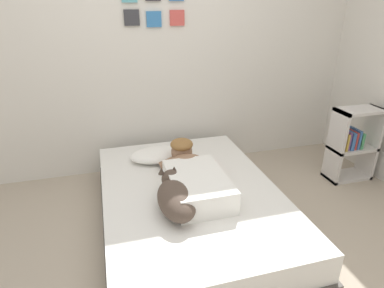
{
  "coord_description": "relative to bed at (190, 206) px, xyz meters",
  "views": [
    {
      "loc": [
        -0.54,
        -1.63,
        1.71
      ],
      "look_at": [
        0.15,
        0.84,
        0.58
      ],
      "focal_mm": 30.54,
      "sensor_mm": 36.0,
      "label": 1
    }
  ],
  "objects": [
    {
      "name": "cell_phone",
      "position": [
        0.19,
        0.06,
        0.17
      ],
      "size": [
        0.07,
        0.14,
        0.01
      ],
      "primitive_type": "cube",
      "color": "black",
      "rests_on": "bed"
    },
    {
      "name": "bed",
      "position": [
        0.0,
        0.0,
        0.0
      ],
      "size": [
        1.41,
        2.0,
        0.33
      ],
      "color": "#4C4742",
      "rests_on": "ground"
    },
    {
      "name": "back_wall",
      "position": [
        -0.05,
        1.16,
        1.09
      ],
      "size": [
        4.26,
        0.12,
        2.5
      ],
      "color": "silver",
      "rests_on": "ground"
    },
    {
      "name": "dog",
      "position": [
        -0.17,
        -0.24,
        0.27
      ],
      "size": [
        0.26,
        0.57,
        0.21
      ],
      "color": "#4C3D33",
      "rests_on": "bed"
    },
    {
      "name": "pillow",
      "position": [
        -0.15,
        0.57,
        0.22
      ],
      "size": [
        0.52,
        0.32,
        0.11
      ],
      "primitive_type": "ellipsoid",
      "color": "white",
      "rests_on": "bed"
    },
    {
      "name": "coffee_cup",
      "position": [
        0.25,
        0.32,
        0.2
      ],
      "size": [
        0.12,
        0.09,
        0.07
      ],
      "color": "#D84C47",
      "rests_on": "bed"
    },
    {
      "name": "person_lying",
      "position": [
        0.03,
        0.02,
        0.27
      ],
      "size": [
        0.43,
        0.92,
        0.27
      ],
      "color": "white",
      "rests_on": "bed"
    },
    {
      "name": "bookshelf",
      "position": [
        1.77,
        0.28,
        0.22
      ],
      "size": [
        0.45,
        0.24,
        0.75
      ],
      "color": "silver",
      "rests_on": "ground"
    },
    {
      "name": "ground_plane",
      "position": [
        -0.05,
        -0.54,
        -0.16
      ],
      "size": [
        12.52,
        12.52,
        0.0
      ],
      "primitive_type": "plane",
      "color": "tan"
    }
  ]
}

